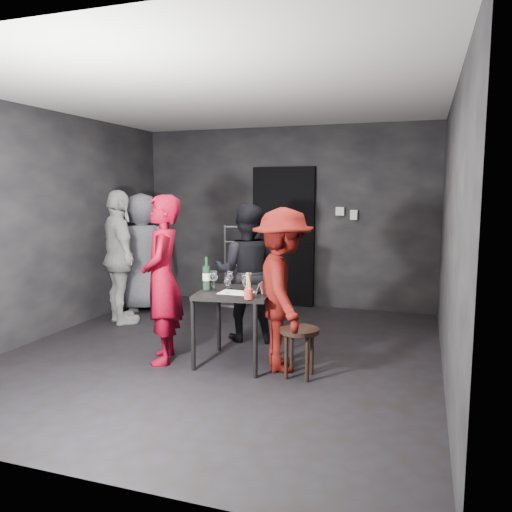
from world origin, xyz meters
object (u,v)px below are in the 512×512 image
(man_maroon, at_px, (283,285))
(wine_bottle, at_px, (207,277))
(bystander_grey, at_px, (142,244))
(woman_black, at_px, (246,269))
(server_red, at_px, (162,268))
(breadstick_cup, at_px, (249,286))
(hand_truck, at_px, (235,290))
(stool, at_px, (299,338))
(bystander_cream, at_px, (119,246))
(tasting_table, at_px, (235,301))

(man_maroon, relative_size, wine_bottle, 5.06)
(bystander_grey, bearing_deg, woman_black, 120.50)
(server_red, relative_size, breadstick_cup, 7.35)
(hand_truck, bearing_deg, server_red, -88.84)
(stool, height_order, bystander_grey, bystander_grey)
(breadstick_cup, bearing_deg, bystander_cream, 150.28)
(bystander_cream, bearing_deg, man_maroon, -159.01)
(woman_black, height_order, man_maroon, woman_black)
(stool, bearing_deg, bystander_grey, 146.42)
(wine_bottle, bearing_deg, man_maroon, 0.78)
(server_red, bearing_deg, stool, 67.23)
(man_maroon, bearing_deg, woman_black, 14.94)
(breadstick_cup, bearing_deg, server_red, 171.52)
(stool, xyz_separation_m, server_red, (-1.43, -0.00, 0.59))
(bystander_cream, relative_size, bystander_grey, 1.05)
(tasting_table, bearing_deg, hand_truck, 111.07)
(woman_black, distance_m, man_maroon, 1.07)
(server_red, distance_m, bystander_cream, 1.70)
(man_maroon, bearing_deg, breadstick_cup, 118.05)
(hand_truck, relative_size, wine_bottle, 3.67)
(bystander_cream, relative_size, wine_bottle, 6.20)
(bystander_cream, bearing_deg, woman_black, -142.25)
(tasting_table, height_order, wine_bottle, wine_bottle)
(man_maroon, height_order, bystander_grey, bystander_grey)
(tasting_table, relative_size, bystander_cream, 0.36)
(wine_bottle, bearing_deg, stool, -8.59)
(stool, distance_m, wine_bottle, 1.14)
(hand_truck, distance_m, stool, 3.10)
(hand_truck, xyz_separation_m, stool, (1.65, -2.62, 0.16))
(stool, height_order, breadstick_cup, breadstick_cup)
(bystander_cream, xyz_separation_m, breadstick_cup, (2.25, -1.28, -0.16))
(tasting_table, distance_m, woman_black, 0.87)
(tasting_table, bearing_deg, server_red, -167.41)
(woman_black, height_order, breadstick_cup, woman_black)
(stool, bearing_deg, bystander_cream, 157.21)
(bystander_grey, bearing_deg, tasting_table, 105.86)
(man_maroon, relative_size, bystander_cream, 0.82)
(bystander_grey, bearing_deg, wine_bottle, 101.21)
(tasting_table, xyz_separation_m, wine_bottle, (-0.31, -0.01, 0.23))
(stool, bearing_deg, man_maroon, 141.80)
(stool, distance_m, server_red, 1.55)
(woman_black, height_order, wine_bottle, woman_black)
(bystander_cream, xyz_separation_m, bystander_grey, (-0.10, 0.73, -0.05))
(man_maroon, bearing_deg, tasting_table, 66.19)
(bystander_grey, relative_size, breadstick_cup, 7.41)
(bystander_grey, bearing_deg, man_maroon, 111.67)
(woman_black, xyz_separation_m, bystander_grey, (-1.92, 0.87, 0.14))
(bystander_cream, height_order, wine_bottle, bystander_cream)
(woman_black, xyz_separation_m, bystander_cream, (-1.82, 0.14, 0.19))
(woman_black, relative_size, bystander_cream, 0.82)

